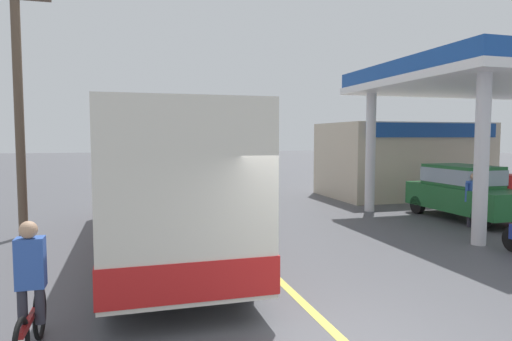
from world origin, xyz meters
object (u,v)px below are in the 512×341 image
Objects in this scene: coach_bus_main at (162,178)px; cyclist_on_shoulder at (31,295)px; minibus_opposing_lane at (210,158)px; car_at_pump at (464,189)px; pedestrian_near_pump at (473,196)px.

coach_bus_main is 5.88m from cyclist_on_shoulder.
minibus_opposing_lane is 21.99m from cyclist_on_shoulder.
coach_bus_main is 10.03m from car_at_pump.
cyclist_on_shoulder is (-2.01, -5.45, -0.94)m from coach_bus_main.
minibus_opposing_lane is 3.69× the size of pedestrian_near_pump.
pedestrian_near_pump is (11.38, 5.24, 0.15)m from cyclist_on_shoulder.
car_at_pump is 2.31× the size of cyclist_on_shoulder.
cyclist_on_shoulder is at bearing -152.23° from car_at_pump.
minibus_opposing_lane reaches higher than cyclist_on_shoulder.
minibus_opposing_lane reaches higher than pedestrian_near_pump.
pedestrian_near_pump is (9.37, -0.20, -0.79)m from coach_bus_main.
coach_bus_main reaches higher than minibus_opposing_lane.
pedestrian_near_pump is at bearing -1.25° from coach_bus_main.
coach_bus_main is at bearing 69.76° from cyclist_on_shoulder.
minibus_opposing_lane is (3.99, 15.70, -0.25)m from coach_bus_main.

